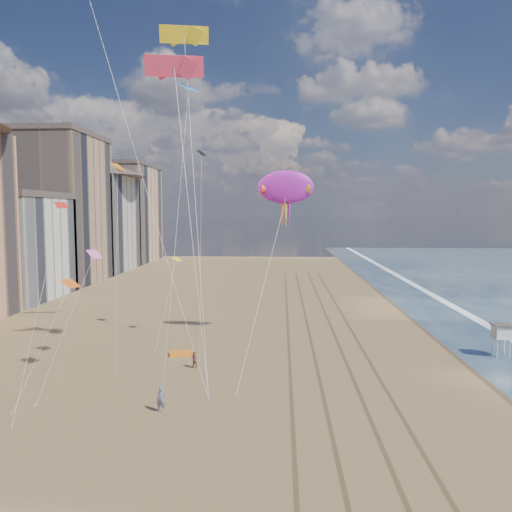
{
  "coord_description": "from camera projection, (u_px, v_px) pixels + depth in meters",
  "views": [
    {
      "loc": [
        -1.96,
        -22.76,
        13.85
      ],
      "look_at": [
        -4.5,
        26.0,
        9.5
      ],
      "focal_mm": 35.0,
      "sensor_mm": 36.0,
      "label": 1
    }
  ],
  "objects": [
    {
      "name": "wet_sand",
      "position": [
        449.0,
        322.0,
        62.57
      ],
      "size": [
        260.0,
        260.0,
        0.0
      ],
      "primitive_type": "plane",
      "color": "#42301E",
      "rests_on": "ground"
    },
    {
      "name": "kite_flyer_b",
      "position": [
        195.0,
        360.0,
        44.15
      ],
      "size": [
        0.86,
        0.75,
        1.51
      ],
      "primitive_type": "imported",
      "rotation": [
        0.0,
        0.0,
        -0.27
      ],
      "color": "brown",
      "rests_on": "ground"
    },
    {
      "name": "small_kites",
      "position": [
        134.0,
        189.0,
        44.91
      ],
      "size": [
        11.8,
        16.51,
        17.16
      ],
      "color": "pink",
      "rests_on": "ground"
    },
    {
      "name": "buildings",
      "position": [
        40.0,
        213.0,
        90.17
      ],
      "size": [
        34.72,
        131.35,
        29.0
      ],
      "color": "#C6B284",
      "rests_on": "ground"
    },
    {
      "name": "lifeguard_stand",
      "position": [
        501.0,
        332.0,
        47.52
      ],
      "size": [
        1.74,
        1.74,
        3.14
      ],
      "color": "silver",
      "rests_on": "ground"
    },
    {
      "name": "foam",
      "position": [
        483.0,
        323.0,
        62.35
      ],
      "size": [
        260.0,
        260.0,
        0.0
      ],
      "primitive_type": "plane",
      "color": "white",
      "rests_on": "ground"
    },
    {
      "name": "ground",
      "position": [
        322.0,
        503.0,
        23.77
      ],
      "size": [
        260.0,
        260.0,
        0.0
      ],
      "primitive_type": "plane",
      "color": "brown",
      "rests_on": "ground"
    },
    {
      "name": "show_kite",
      "position": [
        286.0,
        187.0,
        51.87
      ],
      "size": [
        5.12,
        8.7,
        22.61
      ],
      "color": "#A319A5",
      "rests_on": "ground"
    },
    {
      "name": "grounded_kite",
      "position": [
        182.0,
        353.0,
        48.35
      ],
      "size": [
        2.74,
        2.13,
        0.27
      ],
      "primitive_type": "cube",
      "rotation": [
        0.0,
        0.0,
        0.28
      ],
      "color": "orange",
      "rests_on": "ground"
    },
    {
      "name": "tracks",
      "position": [
        323.0,
        341.0,
        53.47
      ],
      "size": [
        7.68,
        120.0,
        0.01
      ],
      "color": "brown",
      "rests_on": "ground"
    },
    {
      "name": "kite_flyer_a",
      "position": [
        161.0,
        399.0,
        34.44
      ],
      "size": [
        0.7,
        0.48,
        1.84
      ],
      "primitive_type": "imported",
      "rotation": [
        0.0,
        0.0,
        -0.06
      ],
      "color": "slate",
      "rests_on": "ground"
    }
  ]
}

